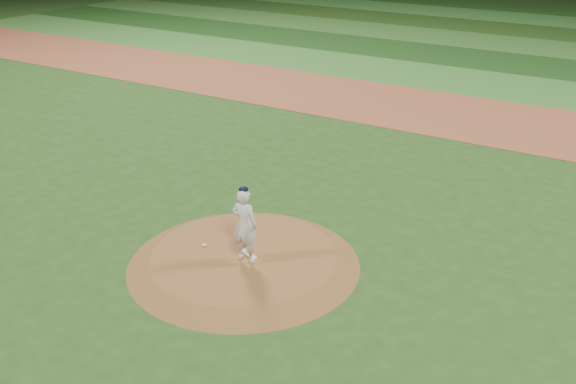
{
  "coord_description": "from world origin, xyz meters",
  "views": [
    {
      "loc": [
        7.76,
        -10.7,
        7.86
      ],
      "look_at": [
        0.0,
        2.0,
        1.1
      ],
      "focal_mm": 40.0,
      "sensor_mm": 36.0,
      "label": 1
    }
  ],
  "objects": [
    {
      "name": "ground",
      "position": [
        0.0,
        0.0,
        0.0
      ],
      "size": [
        120.0,
        120.0,
        0.0
      ],
      "primitive_type": "plane",
      "color": "#264D18",
      "rests_on": "ground"
    },
    {
      "name": "infield_dirt_band",
      "position": [
        0.0,
        14.0,
        0.01
      ],
      "size": [
        70.0,
        6.0,
        0.02
      ],
      "primitive_type": "cube",
      "color": "#99502F",
      "rests_on": "ground"
    },
    {
      "name": "outfield_stripe_0",
      "position": [
        0.0,
        19.5,
        0.01
      ],
      "size": [
        70.0,
        5.0,
        0.02
      ],
      "primitive_type": "cube",
      "color": "#38772B",
      "rests_on": "ground"
    },
    {
      "name": "outfield_stripe_1",
      "position": [
        0.0,
        24.5,
        0.01
      ],
      "size": [
        70.0,
        5.0,
        0.02
      ],
      "primitive_type": "cube",
      "color": "#1A4416",
      "rests_on": "ground"
    },
    {
      "name": "outfield_stripe_2",
      "position": [
        0.0,
        29.5,
        0.01
      ],
      "size": [
        70.0,
        5.0,
        0.02
      ],
      "primitive_type": "cube",
      "color": "#356B27",
      "rests_on": "ground"
    },
    {
      "name": "outfield_stripe_3",
      "position": [
        0.0,
        34.5,
        0.01
      ],
      "size": [
        70.0,
        5.0,
        0.02
      ],
      "primitive_type": "cube",
      "color": "#224716",
      "rests_on": "ground"
    },
    {
      "name": "outfield_stripe_4",
      "position": [
        0.0,
        39.5,
        0.01
      ],
      "size": [
        70.0,
        5.0,
        0.02
      ],
      "primitive_type": "cube",
      "color": "#367B2C",
      "rests_on": "ground"
    },
    {
      "name": "outfield_stripe_5",
      "position": [
        0.0,
        44.5,
        0.01
      ],
      "size": [
        70.0,
        5.0,
        0.02
      ],
      "primitive_type": "cube",
      "color": "#1E4C18",
      "rests_on": "ground"
    },
    {
      "name": "pitchers_mound",
      "position": [
        0.0,
        0.0,
        0.12
      ],
      "size": [
        5.5,
        5.5,
        0.25
      ],
      "primitive_type": "cone",
      "color": "brown",
      "rests_on": "ground"
    },
    {
      "name": "pitching_rubber",
      "position": [
        0.1,
        0.06,
        0.26
      ],
      "size": [
        0.55,
        0.32,
        0.03
      ],
      "primitive_type": "cube",
      "rotation": [
        0.0,
        0.0,
        -0.37
      ],
      "color": "white",
      "rests_on": "pitchers_mound"
    },
    {
      "name": "rosin_bag",
      "position": [
        -1.05,
        -0.17,
        0.28
      ],
      "size": [
        0.11,
        0.11,
        0.06
      ],
      "primitive_type": "ellipsoid",
      "color": "white",
      "rests_on": "pitchers_mound"
    },
    {
      "name": "pitcher_on_mound",
      "position": [
        0.19,
        -0.2,
        1.17
      ],
      "size": [
        0.68,
        0.46,
        1.88
      ],
      "color": "white",
      "rests_on": "pitchers_mound"
    }
  ]
}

